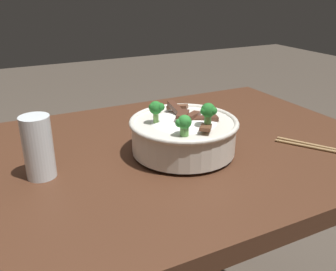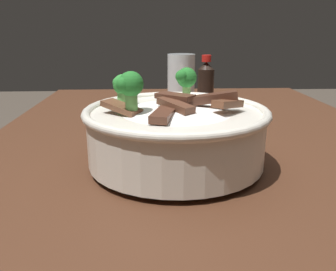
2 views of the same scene
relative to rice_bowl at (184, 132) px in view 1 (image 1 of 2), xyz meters
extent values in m
cube|color=#472819|center=(0.07, -0.05, -0.08)|extent=(1.20, 0.76, 0.04)
cube|color=#472819|center=(-0.45, -0.35, -0.46)|extent=(0.07, 0.07, 0.72)
cylinder|color=silver|center=(0.00, 0.00, -0.05)|extent=(0.12, 0.12, 0.01)
cylinder|color=silver|center=(0.00, 0.00, -0.01)|extent=(0.25, 0.25, 0.07)
torus|color=silver|center=(0.00, 0.00, 0.03)|extent=(0.26, 0.26, 0.01)
ellipsoid|color=white|center=(0.00, 0.00, 0.01)|extent=(0.21, 0.21, 0.06)
cube|color=#4C2B1E|center=(-0.04, 0.02, 0.03)|extent=(0.08, 0.04, 0.01)
cube|color=#4C2B1E|center=(0.00, 0.00, 0.05)|extent=(0.05, 0.06, 0.01)
cube|color=brown|center=(-0.01, 0.07, 0.04)|extent=(0.05, 0.06, 0.02)
cube|color=brown|center=(-0.02, -0.07, 0.04)|extent=(0.05, 0.05, 0.02)
cube|color=#563323|center=(-0.02, 0.00, 0.04)|extent=(0.06, 0.05, 0.01)
cube|color=#4C2B1E|center=(0.00, -0.05, 0.04)|extent=(0.02, 0.08, 0.02)
cylinder|color=#7AB256|center=(0.06, -0.02, 0.04)|extent=(0.01, 0.01, 0.03)
sphere|color=#237028|center=(0.06, -0.02, 0.06)|extent=(0.03, 0.03, 0.03)
sphere|color=#237028|center=(0.07, -0.02, 0.07)|extent=(0.02, 0.02, 0.02)
sphere|color=#237028|center=(0.05, -0.01, 0.07)|extent=(0.02, 0.02, 0.02)
cylinder|color=#5B9947|center=(-0.03, 0.06, 0.04)|extent=(0.02, 0.02, 0.03)
sphere|color=#237028|center=(-0.03, 0.06, 0.07)|extent=(0.03, 0.03, 0.03)
sphere|color=#237028|center=(-0.02, 0.06, 0.07)|extent=(0.02, 0.02, 0.02)
sphere|color=#237028|center=(-0.03, 0.07, 0.07)|extent=(0.02, 0.02, 0.02)
cylinder|color=#5B9947|center=(0.04, 0.07, 0.04)|extent=(0.02, 0.02, 0.02)
sphere|color=#2D8433|center=(0.04, 0.07, 0.06)|extent=(0.03, 0.03, 0.03)
sphere|color=#2D8433|center=(0.05, 0.07, 0.06)|extent=(0.02, 0.02, 0.02)
sphere|color=#2D8433|center=(0.04, 0.08, 0.06)|extent=(0.02, 0.02, 0.02)
cylinder|color=white|center=(0.33, -0.03, -0.05)|extent=(0.06, 0.06, 0.00)
cylinder|color=white|center=(0.33, -0.03, 0.01)|extent=(0.06, 0.06, 0.14)
cylinder|color=silver|center=(0.33, -0.03, -0.02)|extent=(0.05, 0.05, 0.06)
cylinder|color=#9E7A4C|center=(-0.31, 0.14, -0.05)|extent=(0.13, 0.19, 0.01)
cylinder|color=#9E7A4C|center=(-0.33, 0.13, -0.05)|extent=(0.13, 0.20, 0.01)
camera|label=1|loc=(0.40, 0.71, 0.33)|focal=39.38mm
camera|label=2|loc=(-0.47, 0.03, 0.14)|focal=37.54mm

